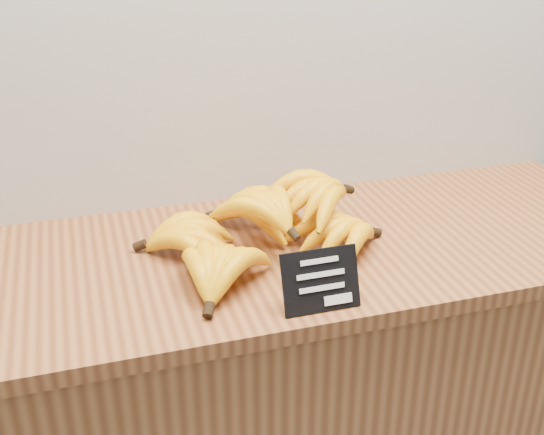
# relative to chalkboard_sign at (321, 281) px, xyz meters

# --- Properties ---
(counter_top) EXTENTS (1.58, 0.54, 0.03)m
(counter_top) POSITION_rel_chalkboard_sign_xyz_m (-0.03, 0.22, -0.06)
(counter_top) COLOR brown
(counter_top) RESTS_ON counter
(chalkboard_sign) EXTENTS (0.13, 0.04, 0.10)m
(chalkboard_sign) POSITION_rel_chalkboard_sign_xyz_m (0.00, 0.00, 0.00)
(chalkboard_sign) COLOR black
(chalkboard_sign) RESTS_ON counter_top
(banana_pile) EXTENTS (0.47, 0.43, 0.12)m
(banana_pile) POSITION_rel_chalkboard_sign_xyz_m (-0.03, 0.22, -0.00)
(banana_pile) COLOR #F3B109
(banana_pile) RESTS_ON counter_top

